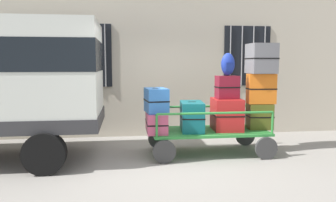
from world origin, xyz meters
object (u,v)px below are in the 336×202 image
object	(u,v)px
luggage_cart	(209,134)
suitcase_center_middle	(227,87)
suitcase_left_middle	(156,100)
suitcase_midright_middle	(261,89)
suitcase_midright_top	(261,59)
suitcase_midleft_bottom	(192,116)
suitcase_left_bottom	(156,122)
suitcase_center_bottom	(227,114)
backpack	(228,64)
suitcase_midright_bottom	(259,116)

from	to	relation	value
luggage_cart	suitcase_center_middle	size ratio (longest dim) A/B	5.21
luggage_cart	suitcase_left_middle	bearing A→B (deg)	-179.81
suitcase_midright_middle	luggage_cart	bearing A→B (deg)	179.13
suitcase_midright_middle	suitcase_midright_top	world-z (taller)	suitcase_midright_top
suitcase_midleft_bottom	suitcase_midright_middle	bearing A→B (deg)	-0.37
suitcase_left_bottom	suitcase_center_bottom	distance (m)	1.42
suitcase_left_bottom	suitcase_midleft_bottom	bearing A→B (deg)	-1.26
suitcase_left_bottom	backpack	xyz separation A→B (m)	(1.41, -0.06, 1.12)
suitcase_midleft_bottom	suitcase_center_bottom	xyz separation A→B (m)	(0.71, -0.00, 0.03)
suitcase_left_middle	suitcase_midright_top	world-z (taller)	suitcase_midright_top
suitcase_center_middle	suitcase_center_bottom	bearing A→B (deg)	90.00
suitcase_left_middle	suitcase_midright_bottom	xyz separation A→B (m)	(2.13, 0.03, -0.36)
luggage_cart	suitcase_center_middle	distance (m)	1.02
luggage_cart	suitcase_midright_top	xyz separation A→B (m)	(1.06, 0.02, 1.52)
suitcase_center_bottom	suitcase_center_middle	size ratio (longest dim) A/B	1.58
suitcase_midright_bottom	suitcase_midright_middle	bearing A→B (deg)	-90.00
luggage_cart	suitcase_left_middle	world-z (taller)	suitcase_left_middle
suitcase_left_bottom	suitcase_left_middle	size ratio (longest dim) A/B	1.33
suitcase_center_bottom	suitcase_midright_bottom	distance (m)	0.71
suitcase_midright_bottom	suitcase_midright_top	xyz separation A→B (m)	(-0.00, -0.01, 1.17)
suitcase_center_middle	suitcase_midright_bottom	xyz separation A→B (m)	(0.71, 0.04, -0.60)
luggage_cart	suitcase_left_middle	distance (m)	1.28
luggage_cart	suitcase_left_bottom	distance (m)	1.10
suitcase_center_bottom	suitcase_center_middle	bearing A→B (deg)	-90.00
suitcase_midright_middle	suitcase_midright_top	bearing A→B (deg)	90.00
suitcase_left_middle	suitcase_center_middle	size ratio (longest dim) A/B	1.44
suitcase_midright_middle	suitcase_midright_bottom	bearing A→B (deg)	90.00
suitcase_left_bottom	backpack	world-z (taller)	backpack
suitcase_left_middle	suitcase_midright_middle	distance (m)	2.14
luggage_cart	suitcase_center_middle	xyz separation A→B (m)	(0.35, -0.02, 0.95)
suitcase_left_middle	luggage_cart	bearing A→B (deg)	0.19
suitcase_center_middle	suitcase_midright_middle	distance (m)	0.71
suitcase_midleft_bottom	suitcase_center_bottom	distance (m)	0.71
suitcase_midleft_bottom	suitcase_midright_top	bearing A→B (deg)	0.96
luggage_cart	suitcase_center_bottom	size ratio (longest dim) A/B	3.29
suitcase_midleft_bottom	suitcase_left_middle	bearing A→B (deg)	179.71
suitcase_left_middle	suitcase_midright_top	xyz separation A→B (m)	(2.13, 0.02, 0.81)
suitcase_left_bottom	suitcase_midleft_bottom	xyz separation A→B (m)	(0.71, -0.02, 0.10)
luggage_cart	backpack	xyz separation A→B (m)	(0.35, -0.05, 1.40)
suitcase_center_bottom	suitcase_center_middle	xyz separation A→B (m)	(0.00, -0.01, 0.55)
suitcase_midright_middle	suitcase_left_middle	bearing A→B (deg)	179.66
luggage_cart	suitcase_midright_bottom	size ratio (longest dim) A/B	4.52
suitcase_left_middle	suitcase_center_middle	distance (m)	1.44
backpack	suitcase_midright_bottom	bearing A→B (deg)	6.19
suitcase_midright_middle	suitcase_midleft_bottom	bearing A→B (deg)	179.63
backpack	suitcase_midleft_bottom	bearing A→B (deg)	176.49
suitcase_center_middle	suitcase_midright_top	distance (m)	0.91
suitcase_left_bottom	suitcase_center_middle	distance (m)	1.57
suitcase_midleft_bottom	suitcase_midright_bottom	bearing A→B (deg)	1.38
suitcase_midright_bottom	suitcase_left_bottom	bearing A→B (deg)	-179.50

